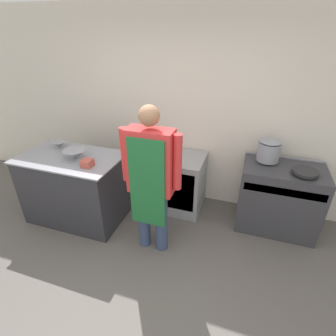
{
  "coord_description": "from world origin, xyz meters",
  "views": [
    {
      "loc": [
        0.92,
        -1.34,
        2.39
      ],
      "look_at": [
        0.08,
        1.16,
        0.97
      ],
      "focal_mm": 28.0,
      "sensor_mm": 36.0,
      "label": 1
    }
  ],
  "objects_px": {
    "fridge_unit": "(179,182)",
    "mixing_bowl": "(75,154)",
    "stove": "(278,198)",
    "person_cook": "(151,175)",
    "saute_pan": "(305,172)",
    "plastic_tub": "(87,163)",
    "stock_pot": "(269,150)"
  },
  "relations": [
    {
      "from": "stove",
      "to": "saute_pan",
      "type": "height_order",
      "value": "saute_pan"
    },
    {
      "from": "person_cook",
      "to": "plastic_tub",
      "type": "height_order",
      "value": "person_cook"
    },
    {
      "from": "saute_pan",
      "to": "plastic_tub",
      "type": "bearing_deg",
      "value": -163.9
    },
    {
      "from": "stock_pot",
      "to": "stove",
      "type": "bearing_deg",
      "value": -26.1
    },
    {
      "from": "stock_pot",
      "to": "saute_pan",
      "type": "relative_size",
      "value": 0.95
    },
    {
      "from": "stove",
      "to": "person_cook",
      "type": "bearing_deg",
      "value": -148.07
    },
    {
      "from": "plastic_tub",
      "to": "mixing_bowl",
      "type": "bearing_deg",
      "value": 153.76
    },
    {
      "from": "fridge_unit",
      "to": "person_cook",
      "type": "relative_size",
      "value": 0.46
    },
    {
      "from": "plastic_tub",
      "to": "saute_pan",
      "type": "xyz_separation_m",
      "value": [
        2.43,
        0.7,
        -0.06
      ]
    },
    {
      "from": "stove",
      "to": "saute_pan",
      "type": "xyz_separation_m",
      "value": [
        0.2,
        -0.11,
        0.48
      ]
    },
    {
      "from": "mixing_bowl",
      "to": "saute_pan",
      "type": "bearing_deg",
      "value": 11.96
    },
    {
      "from": "mixing_bowl",
      "to": "plastic_tub",
      "type": "height_order",
      "value": "mixing_bowl"
    },
    {
      "from": "mixing_bowl",
      "to": "stock_pot",
      "type": "relative_size",
      "value": 1.0
    },
    {
      "from": "person_cook",
      "to": "saute_pan",
      "type": "xyz_separation_m",
      "value": [
        1.6,
        0.77,
        -0.08
      ]
    },
    {
      "from": "fridge_unit",
      "to": "plastic_tub",
      "type": "relative_size",
      "value": 6.59
    },
    {
      "from": "stock_pot",
      "to": "person_cook",
      "type": "bearing_deg",
      "value": -140.32
    },
    {
      "from": "stove",
      "to": "fridge_unit",
      "type": "relative_size",
      "value": 1.2
    },
    {
      "from": "person_cook",
      "to": "mixing_bowl",
      "type": "bearing_deg",
      "value": 169.76
    },
    {
      "from": "fridge_unit",
      "to": "mixing_bowl",
      "type": "bearing_deg",
      "value": -148.95
    },
    {
      "from": "saute_pan",
      "to": "fridge_unit",
      "type": "bearing_deg",
      "value": 175.26
    },
    {
      "from": "stove",
      "to": "mixing_bowl",
      "type": "relative_size",
      "value": 3.49
    },
    {
      "from": "stove",
      "to": "stock_pot",
      "type": "distance_m",
      "value": 0.65
    },
    {
      "from": "fridge_unit",
      "to": "person_cook",
      "type": "xyz_separation_m",
      "value": [
        -0.06,
        -0.9,
        0.6
      ]
    },
    {
      "from": "fridge_unit",
      "to": "person_cook",
      "type": "distance_m",
      "value": 1.08
    },
    {
      "from": "stove",
      "to": "stock_pot",
      "type": "height_order",
      "value": "stock_pot"
    },
    {
      "from": "fridge_unit",
      "to": "saute_pan",
      "type": "xyz_separation_m",
      "value": [
        1.54,
        -0.13,
        0.52
      ]
    },
    {
      "from": "person_cook",
      "to": "fridge_unit",
      "type": "bearing_deg",
      "value": 85.94
    },
    {
      "from": "plastic_tub",
      "to": "saute_pan",
      "type": "height_order",
      "value": "plastic_tub"
    },
    {
      "from": "plastic_tub",
      "to": "stock_pot",
      "type": "xyz_separation_m",
      "value": [
        2.02,
        0.91,
        0.07
      ]
    },
    {
      "from": "mixing_bowl",
      "to": "saute_pan",
      "type": "height_order",
      "value": "mixing_bowl"
    },
    {
      "from": "plastic_tub",
      "to": "saute_pan",
      "type": "bearing_deg",
      "value": 16.1
    },
    {
      "from": "stove",
      "to": "plastic_tub",
      "type": "xyz_separation_m",
      "value": [
        -2.24,
        -0.81,
        0.54
      ]
    }
  ]
}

